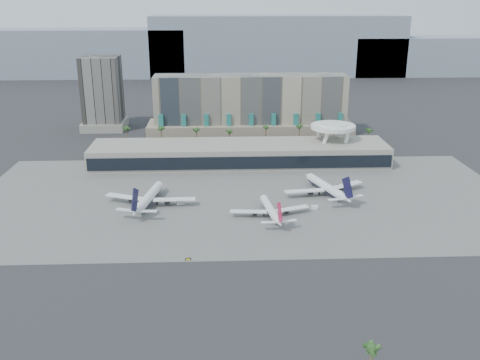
{
  "coord_description": "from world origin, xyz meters",
  "views": [
    {
      "loc": [
        -12.18,
        -186.5,
        93.11
      ],
      "look_at": [
        -2.68,
        40.0,
        14.26
      ],
      "focal_mm": 40.0,
      "sensor_mm": 36.0,
      "label": 1
    }
  ],
  "objects_px": {
    "airliner_left": "(149,197)",
    "airliner_centre": "(271,209)",
    "airliner_right": "(326,187)",
    "service_vehicle_b": "(315,207)",
    "taxiway_sign": "(188,259)",
    "service_vehicle_a": "(181,203)"
  },
  "relations": [
    {
      "from": "service_vehicle_b",
      "to": "airliner_right",
      "type": "bearing_deg",
      "value": 71.11
    },
    {
      "from": "airliner_centre",
      "to": "airliner_right",
      "type": "xyz_separation_m",
      "value": [
        29.95,
        26.01,
        0.6
      ]
    },
    {
      "from": "service_vehicle_a",
      "to": "service_vehicle_b",
      "type": "distance_m",
      "value": 62.37
    },
    {
      "from": "service_vehicle_a",
      "to": "taxiway_sign",
      "type": "bearing_deg",
      "value": -100.45
    },
    {
      "from": "airliner_centre",
      "to": "taxiway_sign",
      "type": "distance_m",
      "value": 53.14
    },
    {
      "from": "airliner_left",
      "to": "service_vehicle_b",
      "type": "distance_m",
      "value": 76.88
    },
    {
      "from": "airliner_left",
      "to": "service_vehicle_a",
      "type": "bearing_deg",
      "value": 11.71
    },
    {
      "from": "service_vehicle_b",
      "to": "taxiway_sign",
      "type": "bearing_deg",
      "value": -132.24
    },
    {
      "from": "taxiway_sign",
      "to": "airliner_centre",
      "type": "bearing_deg",
      "value": 33.49
    },
    {
      "from": "airliner_left",
      "to": "airliner_centre",
      "type": "bearing_deg",
      "value": -4.92
    },
    {
      "from": "airliner_left",
      "to": "taxiway_sign",
      "type": "height_order",
      "value": "airliner_left"
    },
    {
      "from": "airliner_centre",
      "to": "service_vehicle_b",
      "type": "xyz_separation_m",
      "value": [
        21.06,
        7.68,
        -2.46
      ]
    },
    {
      "from": "service_vehicle_a",
      "to": "service_vehicle_b",
      "type": "xyz_separation_m",
      "value": [
        61.84,
        -8.05,
        -0.17
      ]
    },
    {
      "from": "airliner_centre",
      "to": "taxiway_sign",
      "type": "relative_size",
      "value": 17.58
    },
    {
      "from": "service_vehicle_b",
      "to": "airliner_centre",
      "type": "bearing_deg",
      "value": -152.98
    },
    {
      "from": "airliner_right",
      "to": "airliner_left",
      "type": "bearing_deg",
      "value": 168.24
    },
    {
      "from": "service_vehicle_b",
      "to": "service_vehicle_a",
      "type": "bearing_deg",
      "value": 179.57
    },
    {
      "from": "airliner_left",
      "to": "airliner_right",
      "type": "distance_m",
      "value": 85.95
    },
    {
      "from": "airliner_centre",
      "to": "service_vehicle_b",
      "type": "height_order",
      "value": "airliner_centre"
    },
    {
      "from": "airliner_centre",
      "to": "service_vehicle_b",
      "type": "relative_size",
      "value": 12.07
    },
    {
      "from": "airliner_left",
      "to": "airliner_right",
      "type": "bearing_deg",
      "value": 17.74
    },
    {
      "from": "airliner_centre",
      "to": "taxiway_sign",
      "type": "xyz_separation_m",
      "value": [
        -34.55,
        -40.28,
        -2.78
      ]
    }
  ]
}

